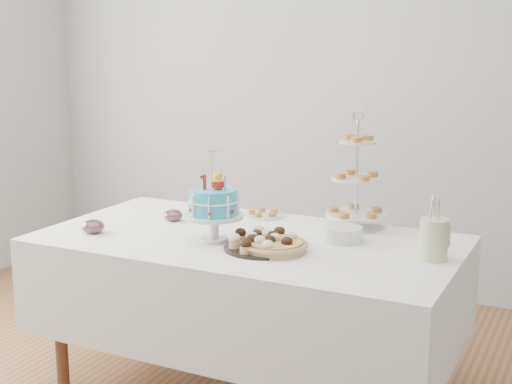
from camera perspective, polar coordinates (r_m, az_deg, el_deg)
The scene contains 11 objects.
walls at distance 2.92m, azimuth -3.39°, elevation 5.94°, with size 5.04×4.04×2.70m.
table at distance 3.35m, azimuth -0.66°, elevation -7.41°, with size 1.92×1.02×0.77m.
birthday_cake at distance 3.20m, azimuth -3.38°, elevation -2.03°, with size 0.27×0.27×0.41m.
cupcake_tray at distance 3.10m, azimuth 0.57°, elevation -3.91°, with size 0.34×0.34×0.08m.
pie at distance 3.07m, azimuth 1.51°, elevation -4.31°, with size 0.29×0.29×0.05m.
tiered_stand at distance 3.45m, azimuth 8.04°, elevation 1.01°, with size 0.29×0.29×0.57m.
plate_stack at distance 3.24m, azimuth 7.02°, elevation -3.37°, with size 0.17×0.17×0.07m.
pastry_plate at distance 3.68m, azimuth 0.59°, elevation -1.75°, with size 0.21×0.21×0.03m.
jam_bowl_a at distance 3.44m, azimuth -12.90°, elevation -2.73°, with size 0.11×0.11×0.06m.
jam_bowl_b at distance 3.61m, azimuth -6.64°, elevation -1.87°, with size 0.10×0.10×0.06m.
utensil_pitcher at distance 3.03m, azimuth 14.05°, elevation -3.55°, with size 0.12×0.12×0.26m.
Camera 1 is at (1.44, -2.52, 1.65)m, focal length 50.00 mm.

